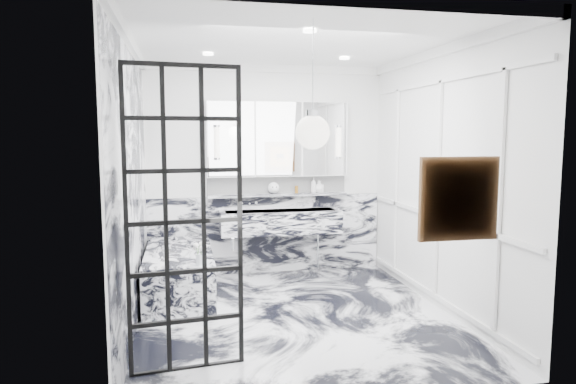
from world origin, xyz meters
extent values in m
plane|color=white|center=(0.00, 0.00, 0.00)|extent=(3.60, 3.60, 0.00)
plane|color=white|center=(0.00, 0.00, 2.80)|extent=(3.60, 3.60, 0.00)
plane|color=white|center=(0.00, 1.80, 1.40)|extent=(3.60, 0.00, 3.60)
plane|color=white|center=(0.00, -1.80, 1.40)|extent=(3.60, 0.00, 3.60)
plane|color=white|center=(-1.60, 0.00, 1.40)|extent=(0.00, 3.60, 3.60)
plane|color=white|center=(1.60, 0.00, 1.40)|extent=(0.00, 3.60, 3.60)
cube|color=white|center=(0.00, 1.78, 0.53)|extent=(3.18, 0.05, 1.05)
cube|color=white|center=(-1.59, 0.00, 1.34)|extent=(0.02, 3.56, 2.68)
cube|color=white|center=(1.58, 0.00, 1.30)|extent=(0.03, 3.40, 2.30)
imported|color=#8C5919|center=(0.64, 1.71, 1.19)|extent=(0.08, 0.08, 0.21)
imported|color=#4C4C51|center=(0.73, 1.71, 1.17)|extent=(0.09, 0.09, 0.16)
imported|color=silver|center=(0.72, 1.71, 1.17)|extent=(0.15, 0.15, 0.16)
sphere|color=white|center=(0.09, 1.71, 1.17)|extent=(0.16, 0.16, 0.16)
cylinder|color=#8C5919|center=(0.40, 1.71, 1.14)|extent=(0.04, 0.04, 0.10)
cylinder|color=silver|center=(-0.96, 0.15, 0.61)|extent=(0.09, 0.09, 0.12)
cube|color=#C99414|center=(0.81, -1.76, 1.43)|extent=(0.50, 0.05, 0.50)
sphere|color=white|center=(-0.13, -1.23, 1.90)|extent=(0.26, 0.26, 0.26)
cube|color=silver|center=(0.15, 1.55, 0.73)|extent=(1.60, 0.45, 0.30)
cube|color=silver|center=(0.15, 1.72, 1.07)|extent=(1.90, 0.14, 0.04)
cube|color=white|center=(0.15, 1.78, 1.21)|extent=(1.90, 0.03, 0.23)
cube|color=white|center=(0.15, 1.73, 1.82)|extent=(1.90, 0.16, 1.00)
cylinder|color=white|center=(-0.67, 1.63, 1.78)|extent=(0.07, 0.07, 0.40)
cylinder|color=white|center=(0.97, 1.63, 1.78)|extent=(0.07, 0.07, 0.40)
cube|color=silver|center=(-1.18, 0.90, 0.28)|extent=(0.75, 1.65, 0.55)
camera|label=1|loc=(-1.11, -5.05, 1.89)|focal=32.00mm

